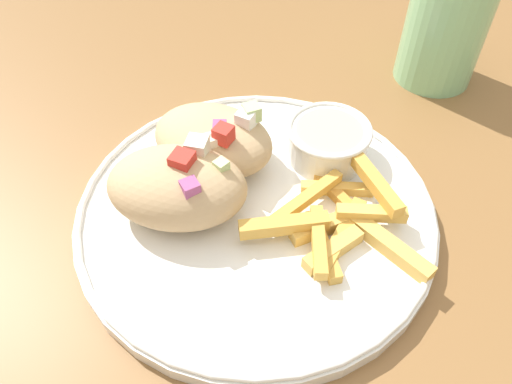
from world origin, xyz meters
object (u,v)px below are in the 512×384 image
fries_pile (339,223)px  water_glass (444,32)px  sauce_ramekin (328,140)px  plate (256,211)px  pita_sandwich_near (177,186)px  pita_sandwich_far (214,139)px

fries_pile → water_glass: water_glass is taller
sauce_ramekin → water_glass: bearing=80.9°
plate → pita_sandwich_near: (-0.05, -0.04, 0.03)m
pita_sandwich_far → water_glass: (0.12, 0.26, 0.02)m
fries_pile → pita_sandwich_near: bearing=-156.2°
pita_sandwich_near → sauce_ramekin: 0.15m
plate → fries_pile: size_ratio=2.15×
pita_sandwich_near → fries_pile: bearing=-2.5°
fries_pile → sauce_ramekin: bearing=124.7°
water_glass → plate: bearing=-100.0°
pita_sandwich_far → plate: bearing=-31.4°
sauce_ramekin → water_glass: 0.20m
pita_sandwich_near → sauce_ramekin: pita_sandwich_near is taller
pita_sandwich_near → fries_pile: pita_sandwich_near is taller
plate → pita_sandwich_far: bearing=156.6°
fries_pile → water_glass: (-0.02, 0.28, 0.03)m
pita_sandwich_far → water_glass: water_glass is taller
pita_sandwich_near → water_glass: water_glass is taller
fries_pile → sauce_ramekin: 0.09m
sauce_ramekin → plate: bearing=-102.2°
pita_sandwich_far → fries_pile: (0.14, -0.01, -0.02)m
plate → water_glass: size_ratio=2.47×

